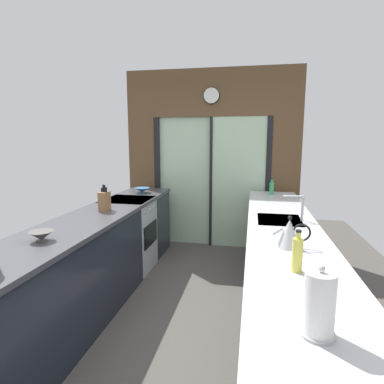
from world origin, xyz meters
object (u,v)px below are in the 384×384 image
at_px(mixing_bowl_far, 142,190).
at_px(soap_bottle_far, 272,188).
at_px(kettle, 289,233).
at_px(soap_bottle_near, 297,254).
at_px(oven_range, 129,235).
at_px(paper_towel_roll, 319,304).
at_px(knife_block, 105,201).
at_px(mixing_bowl_near, 41,236).

distance_m(mixing_bowl_far, soap_bottle_far, 1.79).
relative_size(kettle, soap_bottle_near, 1.08).
bearing_deg(oven_range, paper_towel_roll, -54.34).
height_order(oven_range, mixing_bowl_far, mixing_bowl_far).
height_order(oven_range, knife_block, knife_block).
xyz_separation_m(mixing_bowl_near, mixing_bowl_far, (0.00, 2.17, -0.00)).
relative_size(soap_bottle_far, paper_towel_roll, 0.79).
height_order(knife_block, soap_bottle_near, knife_block).
relative_size(mixing_bowl_near, knife_block, 0.64).
xyz_separation_m(oven_range, paper_towel_roll, (1.80, -2.51, 0.59)).
distance_m(kettle, soap_bottle_near, 0.42).
height_order(mixing_bowl_near, soap_bottle_near, soap_bottle_near).
relative_size(oven_range, paper_towel_roll, 3.25).
relative_size(mixing_bowl_far, knife_block, 0.77).
xyz_separation_m(knife_block, soap_bottle_near, (1.78, -1.24, -0.00)).
bearing_deg(kettle, knife_block, 155.33).
height_order(mixing_bowl_far, soap_bottle_far, soap_bottle_far).
bearing_deg(kettle, mixing_bowl_near, -173.36).
distance_m(mixing_bowl_near, kettle, 1.80).
relative_size(mixing_bowl_far, paper_towel_roll, 0.76).
xyz_separation_m(oven_range, mixing_bowl_far, (0.02, 0.48, 0.50)).
xyz_separation_m(mixing_bowl_near, kettle, (1.78, 0.21, 0.06)).
bearing_deg(mixing_bowl_far, knife_block, -90.00).
height_order(soap_bottle_near, soap_bottle_far, soap_bottle_near).
distance_m(oven_range, mixing_bowl_near, 1.76).
height_order(mixing_bowl_far, soap_bottle_near, soap_bottle_near).
distance_m(soap_bottle_near, soap_bottle_far, 2.59).
bearing_deg(paper_towel_roll, mixing_bowl_near, 155.35).
bearing_deg(soap_bottle_far, paper_towel_roll, -90.00).
bearing_deg(paper_towel_roll, soap_bottle_far, 90.00).
bearing_deg(knife_block, soap_bottle_near, -34.84).
distance_m(mixing_bowl_far, kettle, 2.65).
relative_size(knife_block, paper_towel_roll, 0.98).
height_order(mixing_bowl_far, knife_block, knife_block).
distance_m(mixing_bowl_near, paper_towel_roll, 1.96).
bearing_deg(oven_range, soap_bottle_far, 20.93).
distance_m(mixing_bowl_near, soap_bottle_near, 1.79).
xyz_separation_m(mixing_bowl_near, knife_block, (0.00, 1.03, 0.06)).
distance_m(oven_range, soap_bottle_near, 2.68).
height_order(oven_range, mixing_bowl_near, mixing_bowl_near).
relative_size(mixing_bowl_far, soap_bottle_near, 0.88).
height_order(mixing_bowl_near, knife_block, knife_block).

